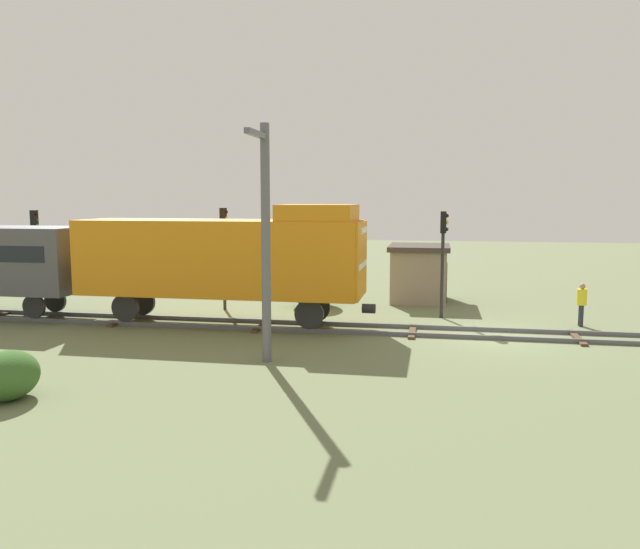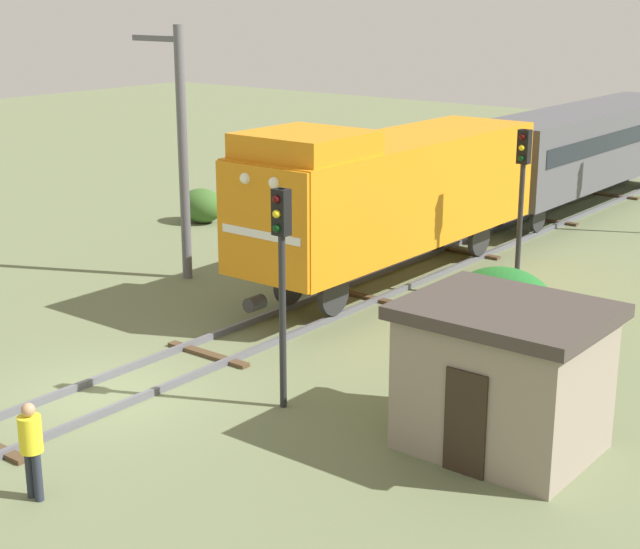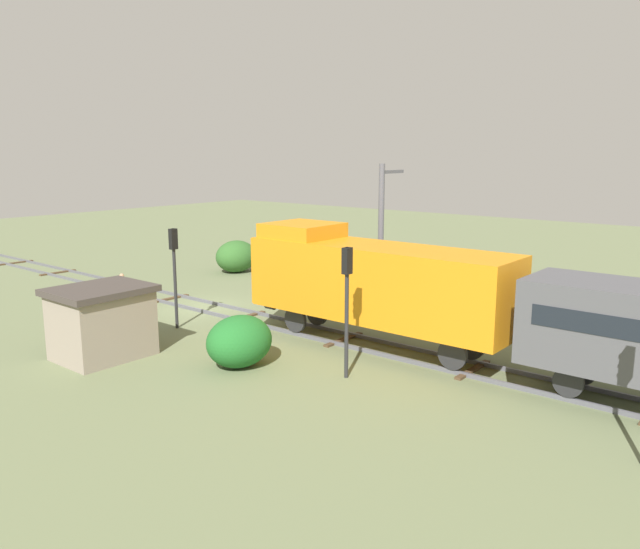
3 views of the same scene
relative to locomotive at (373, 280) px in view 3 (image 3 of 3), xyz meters
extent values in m
plane|color=#66704C|center=(0.00, -10.17, -2.77)|extent=(104.86, 104.86, 0.00)
cube|color=#595960|center=(-0.72, -10.17, -2.69)|extent=(0.10, 69.91, 0.16)
cube|color=#595960|center=(0.72, -10.17, -2.69)|extent=(0.10, 69.91, 0.16)
cube|color=#4C3823|center=(0.00, -30.56, -2.73)|extent=(2.40, 0.24, 0.09)
cube|color=#4C3823|center=(0.00, -24.73, -2.73)|extent=(2.40, 0.24, 0.09)
cube|color=#4C3823|center=(0.00, -18.91, -2.73)|extent=(2.40, 0.24, 0.09)
cube|color=#4C3823|center=(0.00, -13.08, -2.73)|extent=(2.40, 0.24, 0.09)
cube|color=#4C3823|center=(0.00, -7.26, -2.73)|extent=(2.40, 0.24, 0.09)
cube|color=#4C3823|center=(0.00, -1.43, -2.73)|extent=(2.40, 0.24, 0.09)
cube|color=#4C3823|center=(0.00, 4.39, -2.73)|extent=(2.40, 0.24, 0.09)
cube|color=orange|center=(0.00, 0.24, -0.06)|extent=(2.90, 11.00, 2.90)
cube|color=orange|center=(0.00, -3.66, 1.69)|extent=(2.75, 2.80, 0.60)
cube|color=orange|center=(0.00, -5.31, -0.06)|extent=(2.84, 0.10, 2.84)
cube|color=white|center=(0.00, -5.35, -0.26)|extent=(2.46, 0.06, 0.20)
sphere|color=white|center=(-0.45, -5.36, 1.04)|extent=(0.28, 0.28, 0.28)
sphere|color=white|center=(0.45, -5.36, 1.04)|extent=(0.28, 0.28, 0.28)
cylinder|color=#262628|center=(0.00, -5.61, -1.91)|extent=(0.36, 0.50, 0.36)
cylinder|color=#262628|center=(-0.72, -3.46, -2.06)|extent=(0.18, 1.10, 1.10)
cylinder|color=#262628|center=(0.72, -3.46, -2.06)|extent=(0.18, 1.10, 1.10)
cylinder|color=#262628|center=(-0.72, 3.94, -2.06)|extent=(0.18, 1.10, 1.10)
cylinder|color=#262628|center=(0.72, 3.94, -2.06)|extent=(0.18, 1.10, 1.10)
cylinder|color=#262628|center=(-0.72, 7.94, -2.13)|extent=(0.16, 0.96, 0.96)
cylinder|color=#262628|center=(0.72, 7.94, -2.13)|extent=(0.16, 0.96, 0.96)
cylinder|color=#262628|center=(3.20, -8.34, -0.54)|extent=(0.14, 0.14, 4.46)
cube|color=black|center=(3.20, -8.34, 1.24)|extent=(0.32, 0.24, 0.90)
sphere|color=#390606|center=(3.20, -8.48, 1.51)|extent=(0.16, 0.16, 0.16)
sphere|color=yellow|center=(3.20, -8.48, 1.23)|extent=(0.16, 0.16, 0.16)
sphere|color=black|center=(3.20, -8.48, 0.95)|extent=(0.16, 0.16, 0.16)
cylinder|color=#262628|center=(3.40, 1.26, -0.49)|extent=(0.14, 0.14, 4.58)
cube|color=black|center=(3.40, 1.26, 1.35)|extent=(0.32, 0.24, 0.90)
sphere|color=#390606|center=(3.40, 1.12, 1.62)|extent=(0.16, 0.16, 0.16)
sphere|color=yellow|center=(3.40, 1.12, 1.34)|extent=(0.16, 0.16, 0.16)
sphere|color=black|center=(3.40, 1.12, 1.06)|extent=(0.16, 0.16, 0.16)
cylinder|color=#262B38|center=(2.30, -13.71, -2.35)|extent=(0.15, 0.15, 0.85)
cylinder|color=#262B38|center=(2.50, -13.71, -2.35)|extent=(0.15, 0.15, 0.85)
cylinder|color=yellow|center=(2.40, -13.71, -1.61)|extent=(0.38, 0.38, 0.62)
sphere|color=tan|center=(2.40, -13.71, -1.19)|extent=(0.23, 0.23, 0.23)
cylinder|color=#595960|center=(-5.00, -3.01, 0.82)|extent=(0.28, 0.28, 7.19)
cube|color=#595960|center=(-5.90, -3.01, 4.02)|extent=(1.80, 0.16, 0.16)
cube|color=gray|center=(7.50, -7.27, -1.52)|extent=(3.20, 2.60, 2.50)
cube|color=#3F3833|center=(7.50, -7.27, -0.15)|extent=(3.50, 2.90, 0.24)
cube|color=#2D2319|center=(7.50, -8.59, -1.82)|extent=(0.80, 0.06, 1.90)
ellipsoid|color=#2F5E26|center=(-7.66, -16.07, -1.73)|extent=(2.87, 2.35, 2.09)
ellipsoid|color=#1F6426|center=(4.93, -2.46, -1.83)|extent=(2.61, 2.13, 1.89)
ellipsoid|color=#375E26|center=(-9.74, 2.34, -2.16)|extent=(1.70, 1.39, 1.24)
camera|label=1|loc=(-23.12, -8.03, 2.20)|focal=35.00mm
camera|label=2|loc=(15.06, -22.18, 5.27)|focal=55.00mm
camera|label=3|loc=(19.92, 13.63, 4.92)|focal=35.00mm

